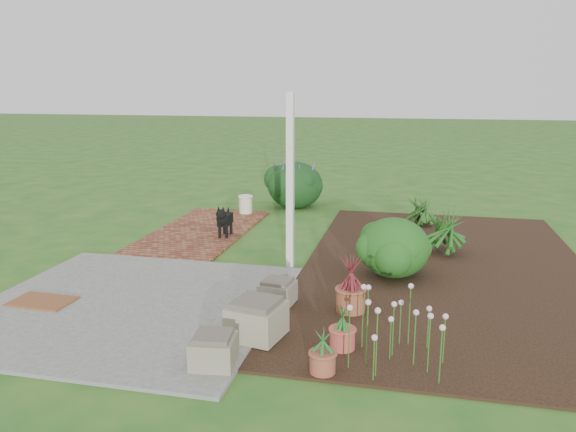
% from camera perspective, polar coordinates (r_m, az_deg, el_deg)
% --- Properties ---
extents(ground, '(80.00, 80.00, 0.00)m').
position_cam_1_polar(ground, '(8.15, -2.00, -5.35)').
color(ground, '#215D1D').
rests_on(ground, ground).
extents(concrete_patio, '(3.50, 3.50, 0.04)m').
position_cam_1_polar(concrete_patio, '(7.06, -15.73, -8.66)').
color(concrete_patio, '#61615F').
rests_on(concrete_patio, ground).
extents(brick_path, '(1.60, 3.50, 0.04)m').
position_cam_1_polar(brick_path, '(10.26, -8.71, -1.51)').
color(brick_path, brown).
rests_on(brick_path, ground).
extents(garden_bed, '(4.00, 7.00, 0.03)m').
position_cam_1_polar(garden_bed, '(8.39, 15.73, -5.20)').
color(garden_bed, black).
rests_on(garden_bed, ground).
extents(veranda_post, '(0.10, 0.10, 2.50)m').
position_cam_1_polar(veranda_post, '(7.87, 0.22, 3.38)').
color(veranda_post, white).
rests_on(veranda_post, ground).
extents(stone_trough_near, '(0.44, 0.44, 0.26)m').
position_cam_1_polar(stone_trough_near, '(5.40, -7.57, -13.47)').
color(stone_trough_near, '#726C57').
rests_on(stone_trough_near, concrete_patio).
extents(stone_trough_mid, '(0.60, 0.60, 0.34)m').
position_cam_1_polar(stone_trough_mid, '(5.90, -3.20, -10.57)').
color(stone_trough_mid, gray).
rests_on(stone_trough_mid, concrete_patio).
extents(stone_trough_far, '(0.43, 0.43, 0.26)m').
position_cam_1_polar(stone_trough_far, '(6.74, -1.08, -7.84)').
color(stone_trough_far, '#776B5C').
rests_on(stone_trough_far, concrete_patio).
extents(coir_doormat, '(0.74, 0.49, 0.02)m').
position_cam_1_polar(coir_doormat, '(7.43, -23.69, -7.94)').
color(coir_doormat, brown).
rests_on(coir_doormat, concrete_patio).
extents(black_dog, '(0.20, 0.61, 0.52)m').
position_cam_1_polar(black_dog, '(9.67, -6.49, -0.31)').
color(black_dog, black).
rests_on(black_dog, brick_path).
extents(cream_ceramic_urn, '(0.31, 0.31, 0.35)m').
position_cam_1_polar(cream_ceramic_urn, '(11.48, -4.32, 1.17)').
color(cream_ceramic_urn, beige).
rests_on(cream_ceramic_urn, brick_path).
extents(evergreen_shrub, '(1.27, 1.27, 0.82)m').
position_cam_1_polar(evergreen_shrub, '(7.82, 10.73, -3.00)').
color(evergreen_shrub, '#173A10').
rests_on(evergreen_shrub, garden_bed).
extents(agapanthus_clump_back, '(1.26, 1.26, 0.87)m').
position_cam_1_polar(agapanthus_clump_back, '(9.02, 15.55, -0.94)').
color(agapanthus_clump_back, '#0C3A12').
rests_on(agapanthus_clump_back, garden_bed).
extents(agapanthus_clump_front, '(1.02, 1.02, 0.68)m').
position_cam_1_polar(agapanthus_clump_front, '(10.76, 13.32, 0.90)').
color(agapanthus_clump_front, '#0E360A').
rests_on(agapanthus_clump_front, garden_bed).
extents(pink_flower_patch, '(1.30, 1.30, 0.64)m').
position_cam_1_polar(pink_flower_patch, '(5.47, 11.30, -11.20)').
color(pink_flower_patch, '#113D0F').
rests_on(pink_flower_patch, garden_bed).
extents(terracotta_pot_bronze, '(0.40, 0.40, 0.27)m').
position_cam_1_polar(terracotta_pot_bronze, '(6.59, 6.38, -8.44)').
color(terracotta_pot_bronze, brown).
rests_on(terracotta_pot_bronze, garden_bed).
extents(terracotta_pot_small_left, '(0.30, 0.30, 0.20)m').
position_cam_1_polar(terracotta_pot_small_left, '(5.27, 3.54, -14.59)').
color(terracotta_pot_small_left, '#984A33').
rests_on(terracotta_pot_small_left, garden_bed).
extents(terracotta_pot_small_right, '(0.28, 0.28, 0.21)m').
position_cam_1_polar(terracotta_pot_small_right, '(5.71, 5.54, -12.27)').
color(terracotta_pot_small_right, '#B64A3D').
rests_on(terracotta_pot_small_right, garden_bed).
extents(purple_flowering_bush, '(1.21, 1.21, 1.01)m').
position_cam_1_polar(purple_flowering_bush, '(12.16, 0.73, 3.28)').
color(purple_flowering_bush, black).
rests_on(purple_flowering_bush, ground).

